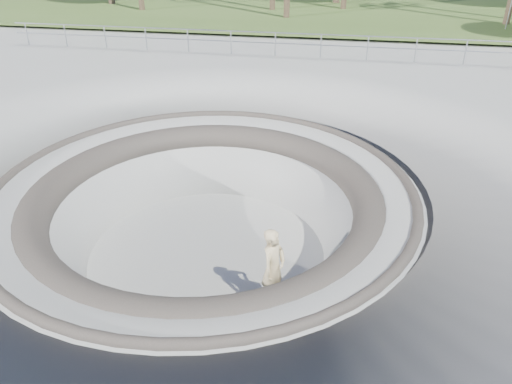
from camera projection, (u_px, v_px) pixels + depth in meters
ground at (204, 187)px, 12.03m from camera, size 180.00×180.00×0.00m
skate_bowl at (207, 249)px, 12.93m from camera, size 14.00×14.00×4.10m
distant_hills at (354, 25)px, 63.86m from camera, size 103.20×45.00×28.60m
safety_railing at (275, 44)px, 21.96m from camera, size 25.00×0.06×1.03m
skateboard at (273, 301)px, 11.20m from camera, size 0.90×0.28×0.09m
skater at (273, 267)px, 10.73m from camera, size 0.68×0.81×1.89m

